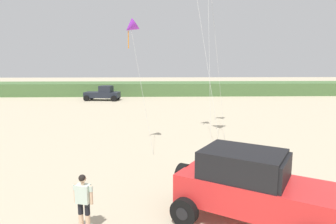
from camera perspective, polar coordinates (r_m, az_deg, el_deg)
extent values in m
cube|color=#4C703D|center=(47.93, 0.11, 4.62)|extent=(90.00, 7.52, 1.93)
cube|color=red|center=(9.29, 16.25, -14.93)|extent=(4.70, 3.92, 0.90)
cube|color=red|center=(8.94, 26.96, -13.99)|extent=(1.84, 2.02, 0.12)
cube|color=black|center=(9.07, 14.32, -9.69)|extent=(2.89, 2.72, 0.80)
cube|color=black|center=(8.85, 21.92, -10.83)|extent=(0.99, 1.46, 0.72)
cylinder|color=black|center=(10.01, 3.02, -12.16)|extent=(0.67, 0.81, 0.77)
cylinder|color=black|center=(10.27, 27.54, -16.85)|extent=(0.87, 0.71, 0.84)
cylinder|color=black|center=(10.27, 27.54, -16.85)|extent=(0.49, 0.47, 0.38)
cylinder|color=black|center=(10.92, 8.31, -14.29)|extent=(0.87, 0.71, 0.84)
cylinder|color=black|center=(10.92, 8.31, -14.29)|extent=(0.49, 0.47, 0.38)
cylinder|color=black|center=(9.22, 3.17, -18.83)|extent=(0.87, 0.71, 0.84)
cylinder|color=black|center=(9.22, 3.17, -18.83)|extent=(0.49, 0.47, 0.38)
cylinder|color=#DBB28E|center=(9.48, -16.55, -19.57)|extent=(0.14, 0.14, 0.49)
cylinder|color=black|center=(9.30, -16.66, -17.44)|extent=(0.15, 0.15, 0.36)
cylinder|color=#DBB28E|center=(9.38, -15.32, -19.84)|extent=(0.14, 0.14, 0.49)
cylinder|color=black|center=(9.20, -15.43, -17.69)|extent=(0.15, 0.15, 0.36)
cube|color=silver|center=(9.06, -16.18, -15.02)|extent=(0.46, 0.36, 0.54)
cylinder|color=#DBB28E|center=(9.19, -17.60, -14.80)|extent=(0.09, 0.09, 0.56)
cylinder|color=silver|center=(9.12, -17.66, -13.71)|extent=(0.11, 0.11, 0.16)
cylinder|color=#DBB28E|center=(8.95, -14.71, -15.34)|extent=(0.09, 0.09, 0.56)
cylinder|color=silver|center=(8.87, -14.76, -14.22)|extent=(0.11, 0.11, 0.16)
cylinder|color=#DBB28E|center=(8.94, -16.27, -13.20)|extent=(0.10, 0.10, 0.08)
sphere|color=#DBB28E|center=(8.89, -16.31, -12.33)|extent=(0.21, 0.21, 0.21)
sphere|color=black|center=(8.87, -16.37, -12.25)|extent=(0.21, 0.21, 0.21)
cube|color=#1E232D|center=(40.67, -12.67, 3.29)|extent=(4.79, 2.42, 0.76)
cube|color=#1E232D|center=(40.44, -11.96, 4.43)|extent=(1.80, 1.97, 0.84)
cylinder|color=black|center=(41.21, -9.76, 2.93)|extent=(0.79, 0.35, 0.76)
cylinder|color=black|center=(39.19, -10.51, 2.59)|extent=(0.79, 0.35, 0.76)
cylinder|color=black|center=(42.27, -14.63, 2.92)|extent=(0.79, 0.35, 0.76)
cylinder|color=black|center=(40.31, -15.60, 2.59)|extent=(0.79, 0.35, 0.76)
cylinder|color=silver|center=(15.41, 8.04, 10.76)|extent=(0.46, 4.90, 10.31)
cone|color=purple|center=(17.14, -7.25, 16.08)|extent=(1.00, 0.80, 0.97)
cylinder|color=orange|center=(17.08, -7.72, 13.78)|extent=(0.05, 0.12, 0.98)
cylinder|color=silver|center=(16.09, -5.12, 4.46)|extent=(1.24, 1.88, 6.79)
cylinder|color=silver|center=(16.07, 7.04, 12.89)|extent=(1.09, 5.82, 11.53)
cylinder|color=silver|center=(19.41, 8.92, 16.70)|extent=(1.45, 1.86, 14.57)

